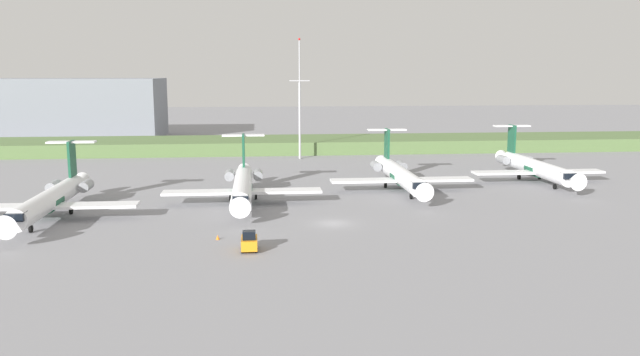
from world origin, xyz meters
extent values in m
plane|color=gray|center=(0.00, 30.00, 0.00)|extent=(500.00, 500.00, 0.00)
cube|color=#597542|center=(0.00, 76.12, 1.51)|extent=(320.00, 20.00, 3.02)
cylinder|color=white|center=(-36.36, 6.45, 2.45)|extent=(2.70, 24.00, 2.70)
cone|color=white|center=(-36.36, -7.05, 2.45)|extent=(2.70, 3.00, 2.70)
cone|color=white|center=(-36.36, 20.45, 2.45)|extent=(2.30, 4.00, 2.29)
cube|color=black|center=(-36.36, -5.15, 2.92)|extent=(2.03, 1.80, 0.90)
cylinder|color=#195138|center=(-36.36, 6.45, 2.30)|extent=(2.76, 3.60, 2.76)
cube|color=white|center=(-30.46, 5.45, 1.84)|extent=(11.00, 3.20, 0.36)
cube|color=#195138|center=(-36.36, 17.45, 6.40)|extent=(0.36, 3.20, 5.20)
cube|color=white|center=(-36.36, 17.75, 8.80)|extent=(6.80, 1.80, 0.24)
cylinder|color=gray|center=(-38.61, 15.65, 2.65)|extent=(1.50, 3.40, 1.50)
cylinder|color=gray|center=(-34.11, 15.65, 2.65)|extent=(1.50, 3.40, 1.50)
cylinder|color=gray|center=(-36.36, -0.99, 1.00)|extent=(0.20, 0.20, 0.65)
cylinder|color=black|center=(-36.36, -0.99, 0.45)|extent=(0.30, 0.90, 0.90)
cylinder|color=black|center=(-38.26, 8.85, 0.45)|extent=(0.35, 0.90, 0.90)
cylinder|color=black|center=(-34.46, 8.85, 0.45)|extent=(0.35, 0.90, 0.90)
cylinder|color=white|center=(-11.62, 14.15, 2.45)|extent=(2.70, 24.00, 2.70)
cone|color=white|center=(-11.62, 0.65, 2.45)|extent=(2.70, 3.00, 2.70)
cone|color=white|center=(-11.62, 28.15, 2.45)|extent=(2.30, 4.00, 2.29)
cube|color=black|center=(-11.62, 2.55, 2.92)|extent=(2.02, 1.80, 0.90)
cylinder|color=#195138|center=(-11.62, 14.15, 2.30)|extent=(2.76, 3.60, 2.76)
cube|color=white|center=(-17.52, 13.15, 1.84)|extent=(11.00, 3.20, 0.36)
cube|color=white|center=(-5.71, 13.15, 1.84)|extent=(11.00, 3.20, 0.36)
cube|color=#195138|center=(-11.62, 25.15, 6.40)|extent=(0.36, 3.20, 5.20)
cube|color=white|center=(-11.62, 25.45, 8.80)|extent=(6.80, 1.80, 0.24)
cylinder|color=gray|center=(-13.87, 23.35, 2.65)|extent=(1.50, 3.40, 1.50)
cylinder|color=gray|center=(-9.37, 23.35, 2.65)|extent=(1.50, 3.40, 1.50)
cylinder|color=gray|center=(-11.62, 6.71, 1.00)|extent=(0.20, 0.20, 0.65)
cylinder|color=black|center=(-11.62, 6.71, 0.45)|extent=(0.30, 0.90, 0.90)
cylinder|color=black|center=(-13.52, 16.55, 0.45)|extent=(0.35, 0.90, 0.90)
cylinder|color=black|center=(-9.72, 16.55, 0.45)|extent=(0.35, 0.90, 0.90)
cylinder|color=white|center=(13.50, 21.77, 2.45)|extent=(2.70, 24.00, 2.70)
cone|color=white|center=(13.50, 8.27, 2.45)|extent=(2.70, 3.00, 2.70)
cone|color=white|center=(13.50, 35.77, 2.45)|extent=(2.30, 4.00, 2.29)
cube|color=black|center=(13.50, 10.17, 2.92)|extent=(2.02, 1.80, 0.90)
cylinder|color=#195138|center=(13.50, 21.77, 2.30)|extent=(2.76, 3.60, 2.76)
cube|color=white|center=(7.60, 20.77, 1.84)|extent=(11.00, 3.20, 0.36)
cube|color=white|center=(19.41, 20.77, 1.84)|extent=(11.00, 3.20, 0.36)
cube|color=#195138|center=(13.50, 32.77, 6.40)|extent=(0.36, 3.20, 5.20)
cube|color=white|center=(13.50, 33.07, 8.80)|extent=(6.80, 1.80, 0.24)
cylinder|color=gray|center=(11.25, 30.97, 2.65)|extent=(1.50, 3.40, 1.50)
cylinder|color=gray|center=(15.75, 30.97, 2.65)|extent=(1.50, 3.40, 1.50)
cylinder|color=gray|center=(13.50, 14.33, 1.00)|extent=(0.20, 0.20, 0.65)
cylinder|color=black|center=(13.50, 14.33, 0.45)|extent=(0.30, 0.90, 0.90)
cylinder|color=black|center=(11.60, 24.17, 0.45)|extent=(0.35, 0.90, 0.90)
cylinder|color=black|center=(15.40, 24.17, 0.45)|extent=(0.35, 0.90, 0.90)
cylinder|color=white|center=(38.82, 27.52, 2.45)|extent=(2.70, 24.00, 2.70)
cone|color=white|center=(38.82, 14.02, 2.45)|extent=(2.70, 3.00, 2.70)
cone|color=white|center=(38.82, 41.52, 2.45)|extent=(2.30, 4.00, 2.29)
cube|color=black|center=(38.82, 15.92, 2.92)|extent=(2.03, 1.80, 0.90)
cylinder|color=#195138|center=(38.82, 27.52, 2.30)|extent=(2.76, 3.60, 2.76)
cube|color=white|center=(32.91, 26.52, 1.84)|extent=(11.00, 3.20, 0.36)
cube|color=white|center=(44.72, 26.52, 1.84)|extent=(11.00, 3.20, 0.36)
cube|color=#195138|center=(38.82, 38.52, 6.40)|extent=(0.36, 3.20, 5.20)
cube|color=white|center=(38.82, 38.82, 8.80)|extent=(6.80, 1.80, 0.24)
cylinder|color=gray|center=(36.57, 36.72, 2.65)|extent=(1.50, 3.40, 1.50)
cylinder|color=gray|center=(41.07, 36.72, 2.65)|extent=(1.50, 3.40, 1.50)
cylinder|color=gray|center=(38.82, 20.08, 1.00)|extent=(0.20, 0.20, 0.65)
cylinder|color=black|center=(38.82, 20.08, 0.45)|extent=(0.30, 0.90, 0.90)
cylinder|color=black|center=(36.92, 29.92, 0.45)|extent=(0.35, 0.90, 0.90)
cylinder|color=black|center=(40.72, 29.92, 0.45)|extent=(0.35, 0.90, 0.90)
cylinder|color=#B2B2B7|center=(-0.05, 61.36, 8.33)|extent=(0.50, 0.50, 16.66)
cylinder|color=#B2B2B7|center=(-0.05, 61.36, 21.14)|extent=(0.28, 0.28, 8.97)
cube|color=#B2B2B7|center=(-0.05, 61.36, 17.06)|extent=(4.40, 0.20, 0.20)
sphere|color=red|center=(-0.05, 61.36, 25.88)|extent=(0.50, 0.50, 0.50)
cube|color=gray|center=(-68.54, 112.92, 8.58)|extent=(62.60, 27.15, 17.16)
cube|color=orange|center=(-10.41, -11.35, 0.85)|extent=(1.70, 3.20, 1.10)
cube|color=black|center=(-10.41, -11.91, 1.85)|extent=(1.36, 1.10, 0.90)
cylinder|color=black|center=(-11.16, -12.31, 0.30)|extent=(0.22, 0.60, 0.60)
cylinder|color=black|center=(-9.66, -12.31, 0.30)|extent=(0.22, 0.60, 0.60)
cylinder|color=black|center=(-11.16, -10.39, 0.30)|extent=(0.22, 0.60, 0.60)
cylinder|color=black|center=(-9.66, -10.39, 0.30)|extent=(0.22, 0.60, 0.60)
cone|color=orange|center=(-14.05, -6.43, 0.28)|extent=(0.44, 0.44, 0.55)
camera|label=1|loc=(-9.38, -77.29, 18.77)|focal=35.60mm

